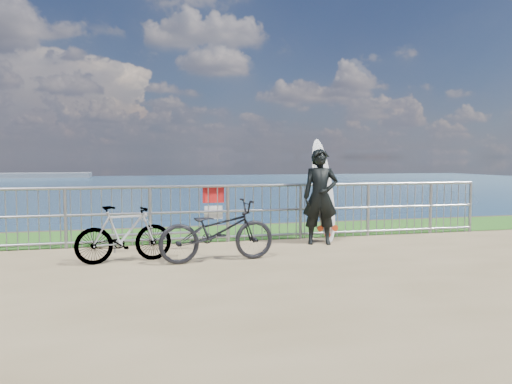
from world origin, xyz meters
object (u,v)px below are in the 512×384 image
object	(u,v)px
surfboard	(324,194)
bicycle_far	(124,234)
surfer	(320,197)
bicycle_near	(217,231)

from	to	relation	value
surfboard	bicycle_far	distance (m)	3.98
surfer	surfboard	size ratio (longest dim) A/B	0.89
surfboard	bicycle_near	distance (m)	2.76
bicycle_far	surfer	bearing A→B (deg)	-86.90
surfboard	bicycle_far	bearing A→B (deg)	-164.10
surfboard	bicycle_near	world-z (taller)	surfboard
surfer	bicycle_near	distance (m)	2.48
surfboard	surfer	bearing A→B (deg)	-123.83
surfer	surfboard	world-z (taller)	surfboard
surfer	bicycle_near	world-z (taller)	surfer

